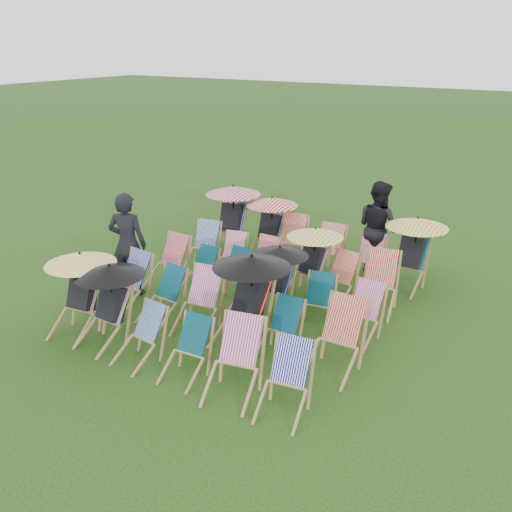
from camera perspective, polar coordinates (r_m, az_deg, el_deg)
The scene contains 33 objects.
ground at distance 10.17m, azimuth -0.57°, elevation -5.36°, with size 100.00×100.00×0.00m, color black.
deckchair_0 at distance 9.58m, azimuth -17.42°, elevation -3.47°, with size 1.13×1.21×1.34m.
deckchair_1 at distance 9.13m, azimuth -14.80°, elevation -4.58°, with size 1.09×1.15×1.30m.
deckchair_2 at distance 8.62m, azimuth -11.62°, elevation -7.84°, with size 0.64×0.83×0.84m.
deckchair_3 at distance 8.15m, azimuth -7.03°, elevation -9.38°, with size 0.59×0.80×0.83m.
deckchair_4 at distance 7.69m, azimuth -2.24°, elevation -10.47°, with size 0.83×1.04×1.01m.
deckchair_5 at distance 7.38m, azimuth 2.88°, elevation -12.45°, with size 0.71×0.91×0.90m.
deckchair_6 at distance 10.28m, azimuth -12.98°, elevation -2.63°, with size 0.75×0.97×0.98m.
deckchair_7 at distance 9.79m, azimuth -9.42°, elevation -3.93°, with size 0.65×0.86×0.88m.
deckchair_8 at distance 9.37m, azimuth -5.82°, elevation -4.56°, with size 0.76×0.97×0.98m.
deckchair_9 at distance 8.81m, azimuth -1.12°, elevation -4.24°, with size 1.21×1.28×1.44m.
deckchair_10 at distance 8.66m, azimuth 2.38°, elevation -7.32°, with size 0.55×0.76×0.82m.
deckchair_11 at distance 8.26m, azimuth 8.00°, elevation -8.21°, with size 0.68×0.95×1.02m.
deckchair_12 at distance 11.10m, azimuth -8.92°, elevation -0.63°, with size 0.65×0.89×0.95m.
deckchair_13 at distance 10.72m, azimuth -5.85°, elevation -1.58°, with size 0.61×0.82×0.84m.
deckchair_14 at distance 10.30m, azimuth -2.63°, elevation -2.19°, with size 0.69×0.91×0.93m.
deckchair_15 at distance 9.84m, azimuth 1.88°, elevation -2.27°, with size 1.01×1.04×1.19m.
deckchair_16 at distance 9.50m, azimuth 6.04°, elevation -4.69°, with size 0.67×0.84×0.83m.
deckchair_17 at distance 9.20m, azimuth 10.41°, elevation -5.70°, with size 0.63×0.84×0.88m.
deckchair_18 at distance 11.93m, azimuth -5.39°, elevation 1.01°, with size 0.76×0.94×0.91m.
deckchair_19 at distance 11.52m, azimuth -2.54°, elevation 0.07°, with size 0.67×0.84×0.82m.
deckchair_20 at distance 11.09m, azimuth 0.51°, elevation -0.60°, with size 0.59×0.81×0.87m.
deckchair_21 at distance 10.63m, azimuth 5.39°, elevation -0.37°, with size 1.05×1.11×1.25m.
deckchair_22 at distance 10.43m, azimuth 8.12°, elevation -2.26°, with size 0.66×0.86×0.87m.
deckchair_23 at distance 10.19m, azimuth 12.06°, elevation -2.69°, with size 0.81×1.02×1.01m.
deckchair_24 at distance 12.80m, azimuth -2.65°, elevation 3.93°, with size 1.23×1.34×1.45m.
deckchair_25 at distance 12.35m, azimuth 1.19°, elevation 2.99°, with size 1.12×1.19×1.33m.
deckchair_26 at distance 12.11m, azimuth 3.35°, elevation 1.54°, with size 0.79×0.99×0.98m.
deckchair_27 at distance 11.68m, azimuth 7.04°, elevation 0.56°, with size 0.65×0.89×0.94m.
deckchair_28 at distance 11.39m, azimuth 11.13°, elevation -0.36°, with size 0.65×0.86×0.89m.
deckchair_29 at distance 11.17m, azimuth 15.16°, elevation 0.41°, with size 1.16×1.21×1.38m.
person_left at distance 10.72m, azimuth -12.71°, elevation 1.17°, with size 0.71×0.47×1.95m, color black.
person_rear at distance 11.74m, azimuth 12.08°, elevation 2.83°, with size 0.92×0.72×1.90m, color black.
Camera 1 is at (4.90, -7.69, 4.51)m, focal length 40.00 mm.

